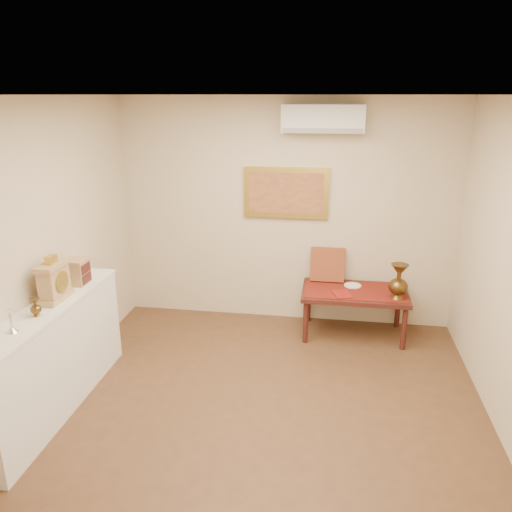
% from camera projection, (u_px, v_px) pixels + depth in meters
% --- Properties ---
extents(floor, '(4.50, 4.50, 0.00)m').
position_uv_depth(floor, '(257.00, 426.00, 4.26)').
color(floor, brown).
rests_on(floor, ground).
extents(ceiling, '(4.50, 4.50, 0.00)m').
position_uv_depth(ceiling, '(258.00, 95.00, 3.43)').
color(ceiling, silver).
rests_on(ceiling, ground).
extents(wall_back, '(4.00, 0.02, 2.70)m').
position_uv_depth(wall_back, '(286.00, 213.00, 5.96)').
color(wall_back, beige).
rests_on(wall_back, ground).
extents(wall_front, '(4.00, 0.02, 2.70)m').
position_uv_depth(wall_front, '(160.00, 503.00, 1.73)').
color(wall_front, beige).
rests_on(wall_front, ground).
extents(wall_left, '(0.02, 4.50, 2.70)m').
position_uv_depth(wall_left, '(20.00, 265.00, 4.14)').
color(wall_left, beige).
rests_on(wall_left, ground).
extents(candlestick, '(0.09, 0.09, 0.19)m').
position_uv_depth(candlestick, '(11.00, 321.00, 3.76)').
color(candlestick, silver).
rests_on(candlestick, display_ledge).
extents(brass_urn_small, '(0.09, 0.09, 0.20)m').
position_uv_depth(brass_urn_small, '(35.00, 305.00, 4.04)').
color(brass_urn_small, brown).
rests_on(brass_urn_small, display_ledge).
extents(table_cloth, '(1.14, 0.59, 0.01)m').
position_uv_depth(table_cloth, '(355.00, 290.00, 5.73)').
color(table_cloth, maroon).
rests_on(table_cloth, low_table).
extents(brass_urn_tall, '(0.21, 0.21, 0.48)m').
position_uv_depth(brass_urn_tall, '(399.00, 278.00, 5.44)').
color(brass_urn_tall, brown).
rests_on(brass_urn_tall, table_cloth).
extents(plate, '(0.20, 0.20, 0.01)m').
position_uv_depth(plate, '(353.00, 285.00, 5.86)').
color(plate, white).
rests_on(plate, table_cloth).
extents(menu, '(0.25, 0.29, 0.01)m').
position_uv_depth(menu, '(342.00, 294.00, 5.60)').
color(menu, maroon).
rests_on(menu, table_cloth).
extents(cushion, '(0.40, 0.18, 0.42)m').
position_uv_depth(cushion, '(327.00, 264.00, 5.98)').
color(cushion, maroon).
rests_on(cushion, table_cloth).
extents(display_ledge, '(0.37, 2.02, 0.98)m').
position_uv_depth(display_ledge, '(52.00, 359.00, 4.38)').
color(display_ledge, white).
rests_on(display_ledge, floor).
extents(mantel_clock, '(0.17, 0.36, 0.41)m').
position_uv_depth(mantel_clock, '(54.00, 281.00, 4.33)').
color(mantel_clock, tan).
rests_on(mantel_clock, display_ledge).
extents(wooden_chest, '(0.16, 0.21, 0.24)m').
position_uv_depth(wooden_chest, '(79.00, 272.00, 4.73)').
color(wooden_chest, tan).
rests_on(wooden_chest, display_ledge).
extents(low_table, '(1.20, 0.70, 0.55)m').
position_uv_depth(low_table, '(355.00, 296.00, 5.76)').
color(low_table, '#451914').
rests_on(low_table, floor).
extents(painting, '(1.00, 0.06, 0.60)m').
position_uv_depth(painting, '(286.00, 193.00, 5.86)').
color(painting, gold).
rests_on(painting, wall_back).
extents(ac_unit, '(0.90, 0.25, 0.30)m').
position_uv_depth(ac_unit, '(323.00, 119.00, 5.44)').
color(ac_unit, silver).
rests_on(ac_unit, wall_back).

